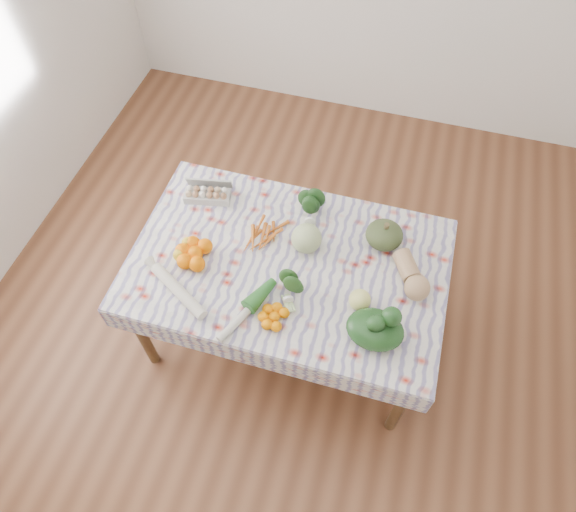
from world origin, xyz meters
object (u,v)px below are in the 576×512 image
at_px(butternut_squash, 412,275).
at_px(grapefruit, 360,300).
at_px(kabocha_squash, 384,235).
at_px(cabbage, 306,238).
at_px(egg_carton, 207,195).
at_px(dining_table, 288,271).

distance_m(butternut_squash, grapefruit, 0.31).
xyz_separation_m(kabocha_squash, butternut_squash, (0.18, -0.21, -0.00)).
relative_size(kabocha_squash, cabbage, 1.23).
height_order(egg_carton, kabocha_squash, kabocha_squash).
bearing_deg(grapefruit, cabbage, 141.78).
height_order(dining_table, egg_carton, egg_carton).
distance_m(cabbage, butternut_squash, 0.57).
distance_m(dining_table, egg_carton, 0.64).
bearing_deg(kabocha_squash, butternut_squash, -49.51).
bearing_deg(butternut_squash, grapefruit, -166.13).
bearing_deg(cabbage, kabocha_squash, 20.84).
bearing_deg(butternut_squash, kabocha_squash, 101.03).
relative_size(egg_carton, cabbage, 1.61).
height_order(butternut_squash, grapefruit, butternut_squash).
bearing_deg(dining_table, kabocha_squash, 30.43).
xyz_separation_m(dining_table, cabbage, (0.07, 0.12, 0.16)).
height_order(dining_table, cabbage, cabbage).
bearing_deg(egg_carton, dining_table, -38.78).
distance_m(egg_carton, butternut_squash, 1.22).
bearing_deg(dining_table, cabbage, 60.90).
distance_m(kabocha_squash, grapefruit, 0.42).
height_order(cabbage, butternut_squash, cabbage).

